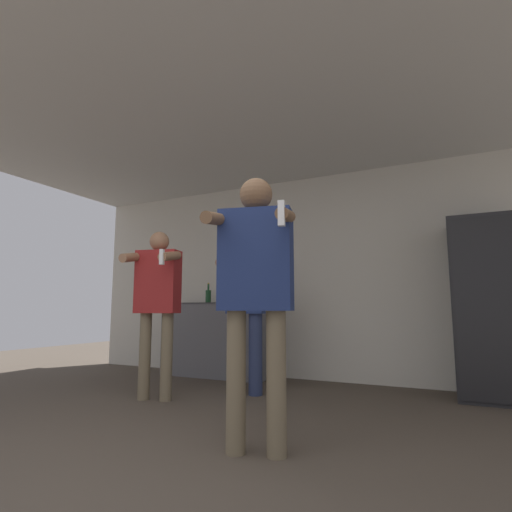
% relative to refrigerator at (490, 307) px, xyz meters
% --- Properties ---
extents(ground_plane, '(14.00, 14.00, 0.00)m').
position_rel_refrigerator_xyz_m(ground_plane, '(-1.77, -3.07, -0.87)').
color(ground_plane, '#4C4238').
extents(wall_back, '(7.00, 0.06, 2.55)m').
position_rel_refrigerator_xyz_m(wall_back, '(-1.77, 0.35, 0.40)').
color(wall_back, beige).
rests_on(wall_back, ground_plane).
extents(ceiling_slab, '(7.00, 3.91, 0.05)m').
position_rel_refrigerator_xyz_m(ceiling_slab, '(-1.77, -1.38, 1.70)').
color(ceiling_slab, silver).
rests_on(ceiling_slab, wall_back).
extents(refrigerator, '(0.68, 0.67, 1.75)m').
position_rel_refrigerator_xyz_m(refrigerator, '(0.00, 0.00, 0.00)').
color(refrigerator, '#262628').
rests_on(refrigerator, ground_plane).
extents(counter, '(1.47, 0.54, 0.94)m').
position_rel_refrigerator_xyz_m(counter, '(-3.13, 0.07, -0.40)').
color(counter, slate).
rests_on(counter, ground_plane).
extents(bottle_tall_gin, '(0.07, 0.07, 0.25)m').
position_rel_refrigerator_xyz_m(bottle_tall_gin, '(-2.61, 0.08, 0.16)').
color(bottle_tall_gin, black).
rests_on(bottle_tall_gin, counter).
extents(bottle_short_whiskey, '(0.07, 0.07, 0.30)m').
position_rel_refrigerator_xyz_m(bottle_short_whiskey, '(-2.91, 0.08, 0.18)').
color(bottle_short_whiskey, black).
rests_on(bottle_short_whiskey, counter).
extents(bottle_dark_rum, '(0.07, 0.07, 0.27)m').
position_rel_refrigerator_xyz_m(bottle_dark_rum, '(-3.28, 0.08, 0.16)').
color(bottle_dark_rum, '#194723').
rests_on(bottle_dark_rum, counter).
extents(bottle_green_wine, '(0.08, 0.08, 0.30)m').
position_rel_refrigerator_xyz_m(bottle_green_wine, '(-2.73, 0.08, 0.18)').
color(bottle_green_wine, silver).
rests_on(bottle_green_wine, counter).
extents(person_woman_foreground, '(0.58, 0.55, 1.69)m').
position_rel_refrigerator_xyz_m(person_woman_foreground, '(-1.43, -2.27, 0.15)').
color(person_woman_foreground, '#75664C').
rests_on(person_woman_foreground, ground_plane).
extents(person_man_side, '(0.54, 0.53, 1.62)m').
position_rel_refrigerator_xyz_m(person_man_side, '(-2.93, -1.39, 0.12)').
color(person_man_side, '#75664C').
rests_on(person_man_side, ground_plane).
extents(person_spectator_back, '(0.52, 0.52, 1.65)m').
position_rel_refrigerator_xyz_m(person_spectator_back, '(-2.26, -0.80, 0.07)').
color(person_spectator_back, navy).
rests_on(person_spectator_back, ground_plane).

